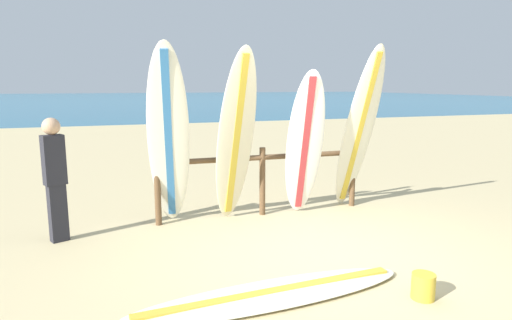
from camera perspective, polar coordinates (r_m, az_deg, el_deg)
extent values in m
plane|color=#CCB784|center=(5.26, 9.70, -12.31)|extent=(120.00, 120.00, 0.00)
cube|color=#196B93|center=(62.34, -16.75, 7.64)|extent=(120.00, 80.00, 0.01)
cylinder|color=brown|center=(6.29, -12.70, -3.73)|extent=(0.09, 0.09, 1.04)
cylinder|color=brown|center=(6.63, 0.84, -2.80)|extent=(0.09, 0.09, 1.04)
cylinder|color=brown|center=(7.29, 12.47, -1.87)|extent=(0.09, 0.09, 1.04)
cylinder|color=brown|center=(6.56, 0.84, 0.34)|extent=(3.22, 0.08, 0.08)
ellipsoid|color=white|center=(5.93, -11.32, 2.70)|extent=(0.72, 1.10, 2.50)
cube|color=#3372B2|center=(5.93, -11.32, 2.70)|extent=(0.26, 0.96, 2.31)
ellipsoid|color=beige|center=(6.08, -2.66, 2.92)|extent=(0.65, 0.84, 2.47)
cube|color=gold|center=(6.08, -2.66, 2.92)|extent=(0.20, 0.74, 2.28)
ellipsoid|color=white|center=(6.39, 6.34, 1.87)|extent=(0.67, 0.89, 2.18)
cube|color=#B73338|center=(6.39, 6.34, 1.87)|extent=(0.23, 0.76, 2.01)
ellipsoid|color=silver|center=(6.82, 13.21, 3.67)|extent=(0.51, 1.08, 2.53)
cube|color=gold|center=(6.82, 13.21, 3.67)|extent=(0.12, 1.00, 2.33)
ellipsoid|color=silver|center=(4.28, 2.01, -17.06)|extent=(2.81, 0.75, 0.07)
cube|color=gold|center=(4.28, 2.01, -17.06)|extent=(2.56, 0.25, 0.08)
cube|color=#26262D|center=(6.10, -24.38, -6.29)|extent=(0.24, 0.21, 0.74)
cube|color=#26262D|center=(5.95, -24.84, 0.01)|extent=(0.29, 0.25, 0.62)
sphere|color=tan|center=(5.90, -25.13, 3.99)|extent=(0.21, 0.21, 0.21)
cube|color=#333842|center=(40.17, -2.77, 7.30)|extent=(1.90, 2.58, 0.35)
cube|color=silver|center=(40.16, -2.77, 7.81)|extent=(0.95, 1.07, 0.36)
cylinder|color=gold|center=(4.50, 20.94, -15.10)|extent=(0.22, 0.22, 0.24)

